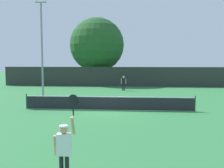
# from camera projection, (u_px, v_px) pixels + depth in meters

# --- Properties ---
(ground_plane) EXTENTS (120.00, 120.00, 0.00)m
(ground_plane) POSITION_uv_depth(u_px,v_px,m) (109.00, 110.00, 18.03)
(ground_plane) COLOR #2D723D
(tennis_net) EXTENTS (11.79, 0.08, 1.07)m
(tennis_net) POSITION_uv_depth(u_px,v_px,m) (109.00, 103.00, 17.98)
(tennis_net) COLOR #232328
(tennis_net) RESTS_ON ground
(perimeter_fence) EXTENTS (31.54, 0.12, 2.57)m
(perimeter_fence) POSITION_uv_depth(u_px,v_px,m) (120.00, 77.00, 34.39)
(perimeter_fence) COLOR #2D332D
(perimeter_fence) RESTS_ON ground
(player_serving) EXTENTS (0.67, 0.39, 2.51)m
(player_serving) POSITION_uv_depth(u_px,v_px,m) (64.00, 145.00, 7.19)
(player_serving) COLOR white
(player_serving) RESTS_ON ground
(player_receiving) EXTENTS (0.57, 0.24, 1.63)m
(player_receiving) POSITION_uv_depth(u_px,v_px,m) (124.00, 82.00, 29.53)
(player_receiving) COLOR black
(player_receiving) RESTS_ON ground
(tennis_ball) EXTENTS (0.07, 0.07, 0.07)m
(tennis_ball) POSITION_uv_depth(u_px,v_px,m) (97.00, 102.00, 21.23)
(tennis_ball) COLOR #CCE033
(tennis_ball) RESTS_ON ground
(light_pole) EXTENTS (1.18, 0.28, 9.19)m
(light_pole) POSITION_uv_depth(u_px,v_px,m) (42.00, 42.00, 24.95)
(light_pole) COLOR gray
(light_pole) RESTS_ON ground
(large_tree) EXTENTS (7.84, 7.84, 9.61)m
(large_tree) POSITION_uv_depth(u_px,v_px,m) (97.00, 45.00, 37.76)
(large_tree) COLOR brown
(large_tree) RESTS_ON ground
(parked_car_near) EXTENTS (2.19, 4.32, 1.69)m
(parked_car_near) POSITION_uv_depth(u_px,v_px,m) (70.00, 77.00, 42.30)
(parked_car_near) COLOR navy
(parked_car_near) RESTS_ON ground
(parked_car_mid) EXTENTS (2.39, 4.40, 1.69)m
(parked_car_mid) POSITION_uv_depth(u_px,v_px,m) (139.00, 78.00, 39.68)
(parked_car_mid) COLOR white
(parked_car_mid) RESTS_ON ground
(parked_car_far) EXTENTS (2.05, 4.27, 1.69)m
(parked_car_far) POSITION_uv_depth(u_px,v_px,m) (167.00, 78.00, 39.28)
(parked_car_far) COLOR navy
(parked_car_far) RESTS_ON ground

